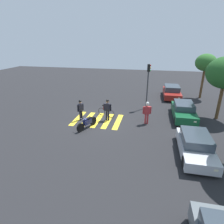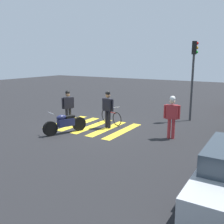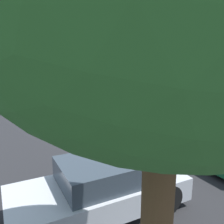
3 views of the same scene
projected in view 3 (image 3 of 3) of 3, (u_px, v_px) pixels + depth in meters
name	position (u px, v px, depth m)	size (l,w,h in m)	color
ground_plane	(110.00, 123.00, 13.58)	(60.00, 60.00, 0.00)	#232326
police_motorcycle	(80.00, 118.00, 13.02)	(2.06, 1.02, 1.06)	black
leaning_bicycle	(129.00, 117.00, 13.47)	(0.72, 1.64, 1.02)	black
officer_on_foot	(119.00, 107.00, 12.65)	(0.27, 0.70, 1.90)	black
officer_by_motorcycle	(96.00, 102.00, 14.44)	(0.61, 0.41, 1.82)	black
pedestrian_bystander	(156.00, 120.00, 9.78)	(0.32, 0.68, 1.90)	#B22D33
crosswalk_stripes	(110.00, 123.00, 13.58)	(3.19, 4.05, 0.01)	yellow
car_silver_sedan	(102.00, 187.00, 5.51)	(4.18, 1.77, 1.30)	black
traffic_light_pole	(219.00, 75.00, 11.25)	(0.28, 0.35, 4.37)	#38383D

